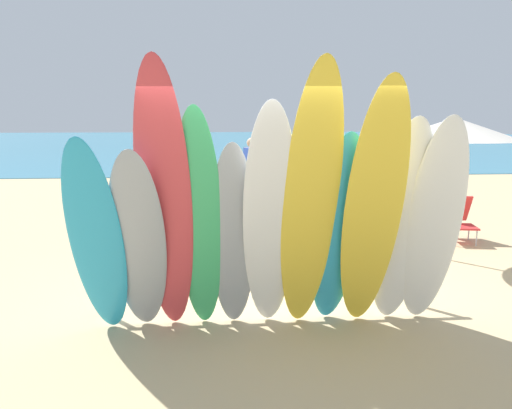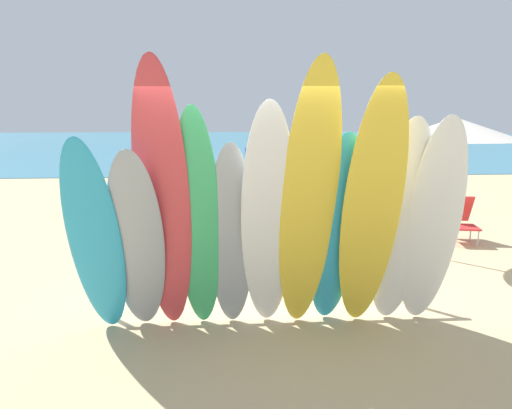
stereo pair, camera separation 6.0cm
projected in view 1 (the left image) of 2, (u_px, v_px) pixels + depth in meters
ground at (233, 170)px, 19.28m from camera, size 60.00×60.00×0.00m
ocean_water at (227, 143)px, 36.71m from camera, size 60.00×40.00×0.02m
surfboard_rack at (264, 268)px, 5.47m from camera, size 3.78×0.07×0.63m
surfboard_teal_0 at (96, 242)px, 4.60m from camera, size 0.59×0.81×2.09m
surfboard_grey_1 at (138, 245)px, 4.69m from camera, size 0.57×0.78×1.98m
surfboard_red_2 at (165, 204)px, 4.62m from camera, size 0.58×0.84×2.79m
surfboard_green_3 at (200, 224)px, 4.75m from camera, size 0.51×0.69×2.36m
surfboard_grey_4 at (233, 239)px, 4.84m from camera, size 0.48×0.58×2.02m
surfboard_white_5 at (270, 222)px, 4.71m from camera, size 0.59×0.87×2.41m
surfboard_yellow_6 at (310, 205)px, 4.63m from camera, size 0.63×0.94×2.78m
surfboard_teal_7 at (337, 233)px, 4.87m from camera, size 0.56×0.76×2.12m
surfboard_yellow_8 at (373, 213)px, 4.65m from camera, size 0.61×0.98×2.62m
surfboard_white_9 at (402, 226)px, 4.89m from camera, size 0.59×0.67×2.26m
surfboard_white_10 at (433, 225)px, 4.87m from camera, size 0.63×0.76×2.27m
beachgoer_midbeach at (159, 173)px, 10.63m from camera, size 0.48×0.46×1.65m
beachgoer_by_water at (252, 170)px, 10.73m from camera, size 0.45×0.61×1.73m
beach_chair_red at (458, 217)px, 8.54m from camera, size 0.60×0.79×0.80m
beach_umbrella at (455, 129)px, 7.10m from camera, size 1.87×1.87×2.20m
distant_boat at (302, 156)px, 24.20m from camera, size 3.27×0.94×0.26m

